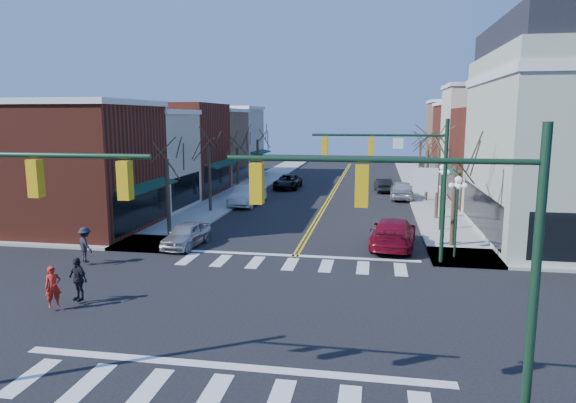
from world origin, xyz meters
The scene contains 33 objects.
ground centered at (0.00, 0.00, 0.00)m, with size 160.00×160.00×0.00m, color black.
sidewalk_left centered at (-8.75, 20.00, 0.07)m, with size 3.50×70.00×0.15m, color #9E9B93.
sidewalk_right centered at (8.75, 20.00, 0.07)m, with size 3.50×70.00×0.15m, color #9E9B93.
bldg_left_brick_a centered at (-15.50, 11.75, 4.00)m, with size 10.00×8.50×8.00m, color maroon.
bldg_left_stucco_a centered at (-15.50, 19.50, 3.75)m, with size 10.00×7.00×7.50m, color beige.
bldg_left_brick_b centered at (-15.50, 27.50, 4.25)m, with size 10.00×9.00×8.50m, color maroon.
bldg_left_tan centered at (-15.50, 35.75, 3.90)m, with size 10.00×7.50×7.80m, color #997254.
bldg_left_stucco_b centered at (-15.50, 43.50, 4.10)m, with size 10.00×8.00×8.20m, color beige.
bldg_right_brick_a centered at (15.50, 25.75, 4.00)m, with size 10.00×8.50×8.00m, color maroon.
bldg_right_stucco centered at (15.50, 33.50, 5.00)m, with size 10.00×7.00×10.00m, color beige.
bldg_right_brick_b centered at (15.50, 41.00, 4.25)m, with size 10.00×8.00×8.50m, color maroon.
bldg_right_tan centered at (15.50, 49.00, 4.50)m, with size 10.00×8.00×9.00m, color #997254.
traffic_mast_near_right centered at (5.55, -7.40, 4.71)m, with size 6.60×0.28×7.20m.
traffic_mast_far_right centered at (5.55, 7.40, 4.71)m, with size 6.60×0.28×7.20m.
lamppost_corner centered at (8.20, 8.50, 2.96)m, with size 0.36×0.36×4.33m.
lamppost_midblock centered at (8.20, 15.00, 2.96)m, with size 0.36×0.36×4.33m.
tree_left_a centered at (-8.40, 11.00, 2.38)m, with size 0.24×0.24×4.76m, color #382B21.
tree_left_b centered at (-8.40, 19.00, 2.52)m, with size 0.24×0.24×5.04m, color #382B21.
tree_left_c centered at (-8.40, 27.00, 2.27)m, with size 0.24×0.24×4.55m, color #382B21.
tree_left_d centered at (-8.40, 35.00, 2.45)m, with size 0.24×0.24×4.90m, color #382B21.
tree_right_a centered at (8.40, 11.00, 2.31)m, with size 0.24×0.24×4.62m, color #382B21.
tree_right_b centered at (8.40, 19.00, 2.59)m, with size 0.24×0.24×5.18m, color #382B21.
tree_right_c centered at (8.40, 27.00, 2.42)m, with size 0.24×0.24×4.83m, color #382B21.
tree_right_d centered at (8.40, 35.00, 2.48)m, with size 0.24×0.24×4.97m, color #382B21.
car_left_near centered at (-6.40, 8.69, 0.70)m, with size 1.64×4.08×1.39m, color #ACACB1.
car_left_mid centered at (-6.37, 22.52, 0.86)m, with size 1.81×5.19×1.71m, color silver.
car_left_far centered at (-4.80, 33.03, 0.72)m, with size 2.38×5.16×1.43m, color black.
car_right_near centered at (5.16, 10.58, 0.83)m, with size 2.34×5.75×1.67m, color maroon.
car_right_mid centered at (6.40, 28.12, 0.84)m, with size 1.97×4.91×1.67m, color silver.
car_right_far centered at (4.80, 32.48, 0.67)m, with size 1.42×4.07×1.34m, color black.
pedestrian_red_a centered at (-7.81, -1.46, 0.94)m, with size 0.58×0.38×1.58m, color red.
pedestrian_dark_a centered at (-7.30, -0.63, 1.01)m, with size 1.01×0.42×1.73m, color black.
pedestrian_dark_b centered at (-10.00, 4.35, 1.03)m, with size 1.14×0.65×1.76m, color black.
Camera 1 is at (4.12, -18.25, 7.29)m, focal length 32.00 mm.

